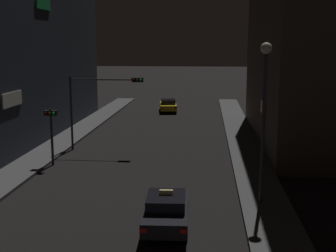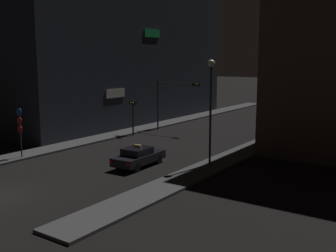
# 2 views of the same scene
# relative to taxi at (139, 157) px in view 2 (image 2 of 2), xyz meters

# --- Properties ---
(sidewalk_left) EXTENTS (2.38, 55.68, 0.17)m
(sidewalk_left) POSITION_rel_taxi_xyz_m (-9.54, 16.11, -0.65)
(sidewalk_left) COLOR #4C4C4C
(sidewalk_left) RESTS_ON ground_plane
(sidewalk_right) EXTENTS (2.38, 55.68, 0.17)m
(sidewalk_right) POSITION_rel_taxi_xyz_m (4.50, 16.11, -0.65)
(sidewalk_right) COLOR #4C4C4C
(sidewalk_right) RESTS_ON ground_plane
(building_facade_left) EXTENTS (9.35, 32.41, 23.09)m
(building_facade_left) POSITION_rel_taxi_xyz_m (-15.36, 16.07, 10.81)
(building_facade_left) COLOR #282D38
(building_facade_left) RESTS_ON ground_plane
(taxi) EXTENTS (1.96, 4.51, 1.62)m
(taxi) POSITION_rel_taxi_xyz_m (0.00, 0.00, 0.00)
(taxi) COLOR black
(taxi) RESTS_ON ground_plane
(far_car) EXTENTS (2.31, 4.63, 1.42)m
(far_car) POSITION_rel_taxi_xyz_m (-2.74, 33.03, -0.00)
(far_car) COLOR yellow
(far_car) RESTS_ON ground_plane
(traffic_light_overhead) EXTENTS (5.34, 0.42, 5.38)m
(traffic_light_overhead) POSITION_rel_taxi_xyz_m (-6.03, 13.52, 3.20)
(traffic_light_overhead) COLOR #2D2D33
(traffic_light_overhead) RESTS_ON ground_plane
(traffic_light_left_kerb) EXTENTS (0.80, 0.42, 3.61)m
(traffic_light_left_kerb) POSITION_rel_taxi_xyz_m (-8.10, 9.22, 1.86)
(traffic_light_left_kerb) COLOR #2D2D33
(traffic_light_left_kerb) RESTS_ON ground_plane
(sign_pole_left) EXTENTS (0.62, 0.10, 3.83)m
(sign_pole_left) POSITION_rel_taxi_xyz_m (-8.84, -3.49, 1.76)
(sign_pole_left) COLOR #2D2D33
(sign_pole_left) RESTS_ON sidewalk_left
(street_lamp_near_block) EXTENTS (0.53, 0.53, 7.51)m
(street_lamp_near_block) POSITION_rel_taxi_xyz_m (4.26, 2.91, 4.62)
(street_lamp_near_block) COLOR #2D2D33
(street_lamp_near_block) RESTS_ON sidewalk_right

